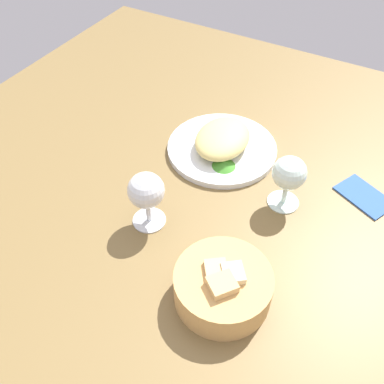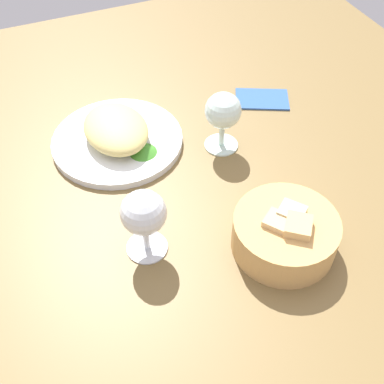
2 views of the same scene
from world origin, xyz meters
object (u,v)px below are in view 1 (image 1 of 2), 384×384
at_px(wine_glass_far, 289,175).
at_px(plate, 222,149).
at_px(bread_basket, 223,286).
at_px(wine_glass_near, 146,193).
at_px(folded_napkin, 365,196).

bearing_deg(wine_glass_far, plate, -114.52).
relative_size(bread_basket, wine_glass_far, 1.39).
xyz_separation_m(plate, bread_basket, (0.34, 0.17, 0.03)).
bearing_deg(wine_glass_near, folded_napkin, 127.54).
bearing_deg(plate, wine_glass_far, 65.48).
bearing_deg(wine_glass_far, folded_napkin, 124.41).
distance_m(plate, wine_glass_near, 0.27).
bearing_deg(bread_basket, plate, -153.42).
height_order(wine_glass_far, folded_napkin, wine_glass_far).
xyz_separation_m(plate, wine_glass_far, (0.08, 0.18, 0.07)).
bearing_deg(plate, wine_glass_near, -6.83).
relative_size(plate, folded_napkin, 2.25).
bearing_deg(wine_glass_near, wine_glass_far, 129.50).
distance_m(wine_glass_near, folded_napkin, 0.45).
bearing_deg(wine_glass_near, bread_basket, 68.20).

